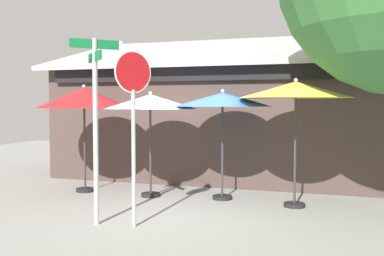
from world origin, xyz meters
TOP-DOWN VIEW (x-y plane):
  - ground_plane at (0.00, 0.00)m, footprint 28.00×28.00m
  - cafe_building at (-0.35, 4.58)m, footprint 9.59×4.61m
  - street_sign_post at (-0.99, -1.49)m, footprint 0.69×0.68m
  - stop_sign at (-0.29, -1.43)m, footprint 0.40×0.62m
  - patio_umbrella_crimson_left at (-2.84, 1.12)m, footprint 2.27×2.27m
  - patio_umbrella_ivory_center at (-1.08, 1.08)m, footprint 2.14×2.14m
  - patio_umbrella_royal_blue_right at (0.57, 1.32)m, footprint 2.21×2.21m
  - patio_umbrella_mustard_far_right at (2.20, 1.05)m, footprint 2.33×2.33m

SIDE VIEW (x-z plane):
  - ground_plane at x=0.00m, z-range -0.10..0.00m
  - cafe_building at x=-0.35m, z-range -0.43..3.92m
  - street_sign_post at x=-0.99m, z-range 0.35..3.64m
  - stop_sign at x=-0.29m, z-range 0.57..3.63m
  - patio_umbrella_ivory_center at x=-1.08m, z-range 0.95..3.39m
  - patio_umbrella_royal_blue_right at x=0.57m, z-range 0.98..3.45m
  - patio_umbrella_crimson_left at x=-2.84m, z-range 0.97..3.58m
  - patio_umbrella_mustard_far_right at x=2.20m, z-range 1.08..3.75m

